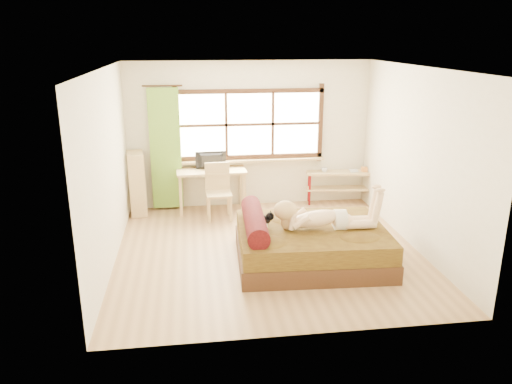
{
  "coord_description": "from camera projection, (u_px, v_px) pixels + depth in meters",
  "views": [
    {
      "loc": [
        -1.11,
        -6.86,
        3.11
      ],
      "look_at": [
        -0.16,
        0.2,
        0.88
      ],
      "focal_mm": 35.0,
      "sensor_mm": 36.0,
      "label": 1
    }
  ],
  "objects": [
    {
      "name": "bookshelf",
      "position": [
        137.0,
        183.0,
        8.96
      ],
      "size": [
        0.34,
        0.53,
        1.14
      ],
      "rotation": [
        0.0,
        0.0,
        0.13
      ],
      "color": "tan",
      "rests_on": "floor"
    },
    {
      "name": "chair",
      "position": [
        218.0,
        188.0,
        8.82
      ],
      "size": [
        0.45,
        0.45,
        0.98
      ],
      "rotation": [
        0.0,
        0.0,
        0.03
      ],
      "color": "tan",
      "rests_on": "floor"
    },
    {
      "name": "monitor",
      "position": [
        211.0,
        161.0,
        9.07
      ],
      "size": [
        0.56,
        0.09,
        0.32
      ],
      "primitive_type": "imported",
      "rotation": [
        0.0,
        0.0,
        3.17
      ],
      "color": "black",
      "rests_on": "desk"
    },
    {
      "name": "cup",
      "position": [
        324.0,
        170.0,
        9.5
      ],
      "size": [
        0.12,
        0.12,
        0.09
      ],
      "primitive_type": "imported",
      "rotation": [
        0.0,
        0.0,
        -0.12
      ],
      "color": "gray",
      "rests_on": "pipe_shelf"
    },
    {
      "name": "window",
      "position": [
        250.0,
        127.0,
        9.21
      ],
      "size": [
        2.8,
        0.16,
        1.46
      ],
      "color": "#FFEDBF",
      "rests_on": "wall_back"
    },
    {
      "name": "bed",
      "position": [
        308.0,
        243.0,
        7.12
      ],
      "size": [
        2.18,
        1.78,
        0.8
      ],
      "rotation": [
        0.0,
        0.0,
        -0.05
      ],
      "color": "#371F10",
      "rests_on": "floor"
    },
    {
      "name": "wall_right",
      "position": [
        417.0,
        159.0,
        7.44
      ],
      "size": [
        0.0,
        4.5,
        4.5
      ],
      "primitive_type": "plane",
      "rotation": [
        1.57,
        0.0,
        -1.57
      ],
      "color": "silver",
      "rests_on": "floor"
    },
    {
      "name": "book",
      "position": [
        350.0,
        171.0,
        9.57
      ],
      "size": [
        0.18,
        0.24,
        0.02
      ],
      "primitive_type": "imported",
      "rotation": [
        0.0,
        0.0,
        -0.12
      ],
      "color": "gray",
      "rests_on": "pipe_shelf"
    },
    {
      "name": "kitten",
      "position": [
        261.0,
        219.0,
        7.02
      ],
      "size": [
        0.32,
        0.14,
        0.25
      ],
      "primitive_type": null,
      "rotation": [
        0.0,
        0.0,
        -0.05
      ],
      "color": "black",
      "rests_on": "bed"
    },
    {
      "name": "pipe_shelf",
      "position": [
        340.0,
        180.0,
        9.6
      ],
      "size": [
        1.29,
        0.46,
        0.71
      ],
      "rotation": [
        0.0,
        0.0,
        -0.12
      ],
      "color": "tan",
      "rests_on": "floor"
    },
    {
      "name": "floor",
      "position": [
        268.0,
        251.0,
        7.56
      ],
      "size": [
        4.5,
        4.5,
        0.0
      ],
      "primitive_type": "plane",
      "color": "#9E754C",
      "rests_on": "ground"
    },
    {
      "name": "woman",
      "position": [
        324.0,
        207.0,
        6.93
      ],
      "size": [
        1.49,
        0.49,
        0.63
      ],
      "primitive_type": null,
      "rotation": [
        0.0,
        0.0,
        -0.05
      ],
      "color": "beige",
      "rests_on": "bed"
    },
    {
      "name": "wall_left",
      "position": [
        108.0,
        170.0,
        6.87
      ],
      "size": [
        0.0,
        4.5,
        4.5
      ],
      "primitive_type": "plane",
      "rotation": [
        1.57,
        0.0,
        1.57
      ],
      "color": "silver",
      "rests_on": "floor"
    },
    {
      "name": "wall_front",
      "position": [
        304.0,
        219.0,
        5.03
      ],
      "size": [
        4.5,
        0.0,
        4.5
      ],
      "primitive_type": "plane",
      "rotation": [
        -1.57,
        0.0,
        0.0
      ],
      "color": "silver",
      "rests_on": "floor"
    },
    {
      "name": "desk",
      "position": [
        211.0,
        175.0,
        9.11
      ],
      "size": [
        1.27,
        0.61,
        0.78
      ],
      "rotation": [
        0.0,
        0.0,
        0.03
      ],
      "color": "tan",
      "rests_on": "floor"
    },
    {
      "name": "wall_back",
      "position": [
        250.0,
        135.0,
        9.28
      ],
      "size": [
        4.5,
        0.0,
        4.5
      ],
      "primitive_type": "plane",
      "rotation": [
        1.57,
        0.0,
        0.0
      ],
      "color": "silver",
      "rests_on": "floor"
    },
    {
      "name": "ceiling",
      "position": [
        269.0,
        68.0,
        6.75
      ],
      "size": [
        4.5,
        4.5,
        0.0
      ],
      "primitive_type": "plane",
      "rotation": [
        3.14,
        0.0,
        0.0
      ],
      "color": "white",
      "rests_on": "wall_back"
    },
    {
      "name": "curtain",
      "position": [
        166.0,
        149.0,
        9.03
      ],
      "size": [
        0.55,
        0.1,
        2.2
      ],
      "primitive_type": "cube",
      "color": "#5B8F27",
      "rests_on": "wall_back"
    }
  ]
}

